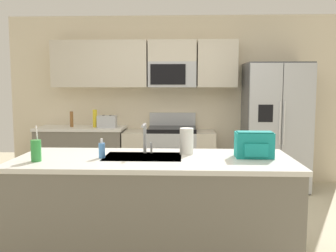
{
  "coord_description": "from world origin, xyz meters",
  "views": [
    {
      "loc": [
        0.15,
        -3.76,
        1.53
      ],
      "look_at": [
        -0.03,
        0.6,
        1.05
      ],
      "focal_mm": 39.82,
      "sensor_mm": 36.0,
      "label": 1
    }
  ],
  "objects_px": {
    "refrigerator": "(275,127)",
    "soap_dispenser": "(102,150)",
    "bottle_yellow": "(95,118)",
    "backpack": "(254,144)",
    "pepper_mill": "(72,119)",
    "toaster": "(107,121)",
    "drink_cup_green": "(36,150)",
    "paper_towel_roll": "(187,141)",
    "range_oven": "(169,157)",
    "sink_faucet": "(145,136)"
  },
  "relations": [
    {
      "from": "refrigerator",
      "to": "soap_dispenser",
      "type": "height_order",
      "value": "refrigerator"
    },
    {
      "from": "bottle_yellow",
      "to": "backpack",
      "type": "bearing_deg",
      "value": -49.53
    },
    {
      "from": "refrigerator",
      "to": "pepper_mill",
      "type": "bearing_deg",
      "value": 178.69
    },
    {
      "from": "refrigerator",
      "to": "pepper_mill",
      "type": "xyz_separation_m",
      "value": [
        -3.05,
        0.07,
        0.09
      ]
    },
    {
      "from": "toaster",
      "to": "soap_dispenser",
      "type": "distance_m",
      "value": 2.4
    },
    {
      "from": "bottle_yellow",
      "to": "drink_cup_green",
      "type": "xyz_separation_m",
      "value": [
        0.11,
        -2.53,
        -0.04
      ]
    },
    {
      "from": "bottle_yellow",
      "to": "drink_cup_green",
      "type": "bearing_deg",
      "value": -87.46
    },
    {
      "from": "bottle_yellow",
      "to": "backpack",
      "type": "relative_size",
      "value": 0.83
    },
    {
      "from": "bottle_yellow",
      "to": "paper_towel_roll",
      "type": "distance_m",
      "value": 2.55
    },
    {
      "from": "range_oven",
      "to": "sink_faucet",
      "type": "xyz_separation_m",
      "value": [
        -0.14,
        -2.19,
        0.62
      ]
    },
    {
      "from": "sink_faucet",
      "to": "backpack",
      "type": "relative_size",
      "value": 0.88
    },
    {
      "from": "bottle_yellow",
      "to": "drink_cup_green",
      "type": "height_order",
      "value": "drink_cup_green"
    },
    {
      "from": "refrigerator",
      "to": "pepper_mill",
      "type": "height_order",
      "value": "refrigerator"
    },
    {
      "from": "range_oven",
      "to": "pepper_mill",
      "type": "relative_size",
      "value": 5.8
    },
    {
      "from": "pepper_mill",
      "to": "soap_dispenser",
      "type": "xyz_separation_m",
      "value": [
        0.99,
        -2.41,
        -0.05
      ]
    },
    {
      "from": "pepper_mill",
      "to": "bottle_yellow",
      "type": "relative_size",
      "value": 0.88
    },
    {
      "from": "pepper_mill",
      "to": "drink_cup_green",
      "type": "bearing_deg",
      "value": -79.4
    },
    {
      "from": "drink_cup_green",
      "to": "refrigerator",
      "type": "bearing_deg",
      "value": 44.3
    },
    {
      "from": "soap_dispenser",
      "to": "backpack",
      "type": "distance_m",
      "value": 1.33
    },
    {
      "from": "bottle_yellow",
      "to": "sink_faucet",
      "type": "bearing_deg",
      "value": -65.41
    },
    {
      "from": "refrigerator",
      "to": "soap_dispenser",
      "type": "distance_m",
      "value": 3.11
    },
    {
      "from": "paper_towel_roll",
      "to": "drink_cup_green",
      "type": "bearing_deg",
      "value": -163.24
    },
    {
      "from": "range_oven",
      "to": "paper_towel_roll",
      "type": "relative_size",
      "value": 5.67
    },
    {
      "from": "soap_dispenser",
      "to": "paper_towel_roll",
      "type": "xyz_separation_m",
      "value": [
        0.74,
        0.21,
        0.05
      ]
    },
    {
      "from": "range_oven",
      "to": "drink_cup_green",
      "type": "distance_m",
      "value": 2.82
    },
    {
      "from": "range_oven",
      "to": "toaster",
      "type": "relative_size",
      "value": 4.86
    },
    {
      "from": "bottle_yellow",
      "to": "soap_dispenser",
      "type": "relative_size",
      "value": 1.57
    },
    {
      "from": "refrigerator",
      "to": "bottle_yellow",
      "type": "relative_size",
      "value": 6.95
    },
    {
      "from": "pepper_mill",
      "to": "backpack",
      "type": "relative_size",
      "value": 0.73
    },
    {
      "from": "drink_cup_green",
      "to": "soap_dispenser",
      "type": "bearing_deg",
      "value": 17.83
    },
    {
      "from": "bottle_yellow",
      "to": "paper_towel_roll",
      "type": "relative_size",
      "value": 1.11
    },
    {
      "from": "backpack",
      "to": "toaster",
      "type": "bearing_deg",
      "value": 127.75
    },
    {
      "from": "range_oven",
      "to": "backpack",
      "type": "xyz_separation_m",
      "value": [
        0.83,
        -2.33,
        0.57
      ]
    },
    {
      "from": "bottle_yellow",
      "to": "paper_towel_roll",
      "type": "height_order",
      "value": "bottle_yellow"
    },
    {
      "from": "bottle_yellow",
      "to": "sink_faucet",
      "type": "xyz_separation_m",
      "value": [
        0.98,
        -2.14,
        0.03
      ]
    },
    {
      "from": "range_oven",
      "to": "bottle_yellow",
      "type": "bearing_deg",
      "value": -177.57
    },
    {
      "from": "range_oven",
      "to": "paper_towel_roll",
      "type": "bearing_deg",
      "value": -83.77
    },
    {
      "from": "paper_towel_roll",
      "to": "range_oven",
      "type": "bearing_deg",
      "value": 96.23
    },
    {
      "from": "toaster",
      "to": "paper_towel_roll",
      "type": "height_order",
      "value": "paper_towel_roll"
    },
    {
      "from": "range_oven",
      "to": "paper_towel_roll",
      "type": "distance_m",
      "value": 2.29
    },
    {
      "from": "bottle_yellow",
      "to": "backpack",
      "type": "distance_m",
      "value": 3.0
    },
    {
      "from": "range_oven",
      "to": "drink_cup_green",
      "type": "bearing_deg",
      "value": -111.37
    },
    {
      "from": "sink_faucet",
      "to": "paper_towel_roll",
      "type": "height_order",
      "value": "sink_faucet"
    },
    {
      "from": "range_oven",
      "to": "toaster",
      "type": "height_order",
      "value": "range_oven"
    },
    {
      "from": "refrigerator",
      "to": "backpack",
      "type": "height_order",
      "value": "refrigerator"
    },
    {
      "from": "sink_faucet",
      "to": "backpack",
      "type": "height_order",
      "value": "sink_faucet"
    },
    {
      "from": "bottle_yellow",
      "to": "paper_towel_roll",
      "type": "xyz_separation_m",
      "value": [
        1.36,
        -2.15,
        -0.01
      ]
    },
    {
      "from": "paper_towel_roll",
      "to": "bottle_yellow",
      "type": "bearing_deg",
      "value": 122.29
    },
    {
      "from": "refrigerator",
      "to": "sink_faucet",
      "type": "height_order",
      "value": "refrigerator"
    },
    {
      "from": "sink_faucet",
      "to": "soap_dispenser",
      "type": "distance_m",
      "value": 0.43
    }
  ]
}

